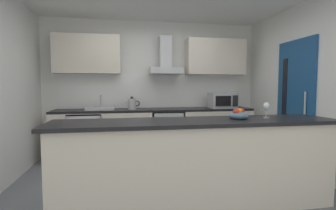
{
  "coord_description": "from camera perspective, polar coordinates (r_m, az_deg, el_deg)",
  "views": [
    {
      "loc": [
        -0.58,
        -3.15,
        1.32
      ],
      "look_at": [
        0.06,
        0.47,
        1.05
      ],
      "focal_mm": 26.8,
      "sensor_mm": 36.0,
      "label": 1
    }
  ],
  "objects": [
    {
      "name": "upper_cabinets",
      "position": [
        4.91,
        -3.15,
        11.11
      ],
      "size": [
        3.65,
        0.32,
        0.7
      ],
      "color": "beige"
    },
    {
      "name": "wall_back",
      "position": [
        5.1,
        -3.43,
        3.98
      ],
      "size": [
        5.2,
        0.12,
        2.6
      ],
      "primitive_type": "cube",
      "color": "white",
      "rests_on": "ground"
    },
    {
      "name": "ground",
      "position": [
        3.47,
        0.47,
        -18.33
      ],
      "size": [
        5.2,
        4.71,
        0.02
      ],
      "primitive_type": "cube",
      "color": "slate"
    },
    {
      "name": "refrigerator",
      "position": [
        4.79,
        -18.03,
        -6.77
      ],
      "size": [
        0.58,
        0.6,
        0.85
      ],
      "color": "white",
      "rests_on": "ground"
    },
    {
      "name": "backsplash_tile",
      "position": [
        5.03,
        -3.33,
        3.18
      ],
      "size": [
        3.57,
        0.02,
        0.66
      ],
      "primitive_type": "cube",
      "color": "white"
    },
    {
      "name": "counter_back",
      "position": [
        4.8,
        -2.87,
        -6.23
      ],
      "size": [
        3.7,
        0.6,
        0.9
      ],
      "color": "beige",
      "rests_on": "ground"
    },
    {
      "name": "side_door",
      "position": [
        4.45,
        26.87,
        -0.03
      ],
      "size": [
        0.08,
        0.85,
        2.05
      ],
      "color": "navy",
      "rests_on": "ground"
    },
    {
      "name": "range_hood",
      "position": [
        4.88,
        -0.61,
        9.71
      ],
      "size": [
        0.62,
        0.45,
        0.72
      ],
      "color": "#B7BABC"
    },
    {
      "name": "fruit_bowl",
      "position": [
        2.89,
        15.79,
        -2.17
      ],
      "size": [
        0.22,
        0.22,
        0.13
      ],
      "color": "slate",
      "rests_on": "counter_island"
    },
    {
      "name": "counter_island",
      "position": [
        2.81,
        6.55,
        -13.11
      ],
      "size": [
        3.08,
        0.64,
        0.96
      ],
      "color": "beige",
      "rests_on": "ground"
    },
    {
      "name": "oven",
      "position": [
        4.81,
        -0.34,
        -6.1
      ],
      "size": [
        0.6,
        0.62,
        0.8
      ],
      "color": "slate",
      "rests_on": "ground"
    },
    {
      "name": "microwave",
      "position": [
        5.01,
        12.3,
        1.03
      ],
      "size": [
        0.5,
        0.38,
        0.3
      ],
      "color": "#B7BABC",
      "rests_on": "counter_back"
    },
    {
      "name": "wall_right",
      "position": [
        4.18,
        31.1,
        3.31
      ],
      "size": [
        0.12,
        4.71,
        2.6
      ],
      "primitive_type": "cube",
      "color": "white",
      "rests_on": "ground"
    },
    {
      "name": "kettle",
      "position": [
        4.64,
        -8.2,
        0.27
      ],
      "size": [
        0.29,
        0.15,
        0.24
      ],
      "color": "#B7BABC",
      "rests_on": "counter_back"
    },
    {
      "name": "sink",
      "position": [
        4.71,
        -15.1,
        -0.71
      ],
      "size": [
        0.5,
        0.4,
        0.26
      ],
      "color": "silver",
      "rests_on": "counter_back"
    },
    {
      "name": "wine_glass",
      "position": [
        3.08,
        21.46,
        -0.46
      ],
      "size": [
        0.08,
        0.08,
        0.18
      ],
      "color": "silver",
      "rests_on": "counter_island"
    }
  ]
}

